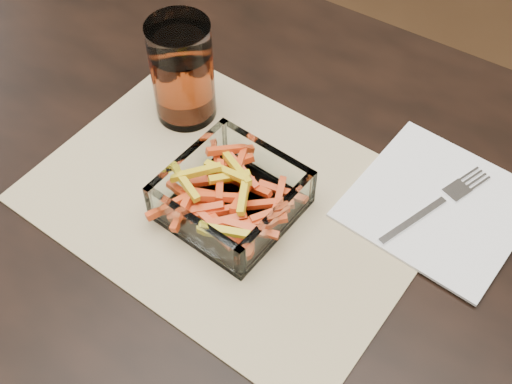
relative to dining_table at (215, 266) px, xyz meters
The scene contains 6 objects.
dining_table is the anchor object (origin of this frame).
placemat 0.10m from the dining_table, 91.64° to the left, with size 0.45×0.33×0.00m, color tan.
glass_bowl 0.12m from the dining_table, 75.25° to the left, with size 0.15×0.15×0.05m.
tumbler 0.24m from the dining_table, 134.95° to the left, with size 0.08×0.08×0.14m.
napkin 0.28m from the dining_table, 38.83° to the left, with size 0.19×0.19×0.00m, color white.
fork 0.28m from the dining_table, 38.56° to the left, with size 0.07×0.17×0.00m.
Camera 1 is at (0.27, -0.33, 1.36)m, focal length 45.00 mm.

